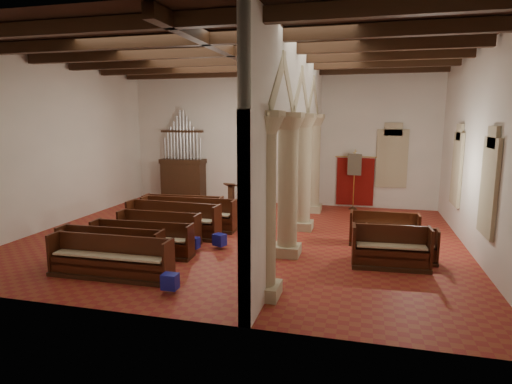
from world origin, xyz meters
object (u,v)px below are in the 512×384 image
object	(u,v)px
lectern	(231,199)
processional_banner	(354,190)
nave_pew_0	(110,264)
aisle_pew_0	(391,254)
pipe_organ	(183,172)

from	to	relation	value
lectern	processional_banner	xyz separation A→B (m)	(5.09, 1.50, 0.33)
nave_pew_0	processional_banner	bearing A→B (deg)	59.35
lectern	aisle_pew_0	world-z (taller)	lectern
pipe_organ	lectern	bearing A→B (deg)	-27.64
pipe_organ	processional_banner	distance (m)	7.98
aisle_pew_0	lectern	bearing A→B (deg)	133.47
lectern	nave_pew_0	xyz separation A→B (m)	(-0.51, -8.30, -0.16)
pipe_organ	aisle_pew_0	size ratio (longest dim) A/B	2.16
processional_banner	nave_pew_0	world-z (taller)	processional_banner
processional_banner	aisle_pew_0	world-z (taller)	processional_banner
lectern	processional_banner	size ratio (longest dim) A/B	0.46
lectern	processional_banner	world-z (taller)	processional_banner
pipe_organ	nave_pew_0	distance (m)	10.13
lectern	aisle_pew_0	size ratio (longest dim) A/B	0.59
lectern	nave_pew_0	size ratio (longest dim) A/B	0.37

